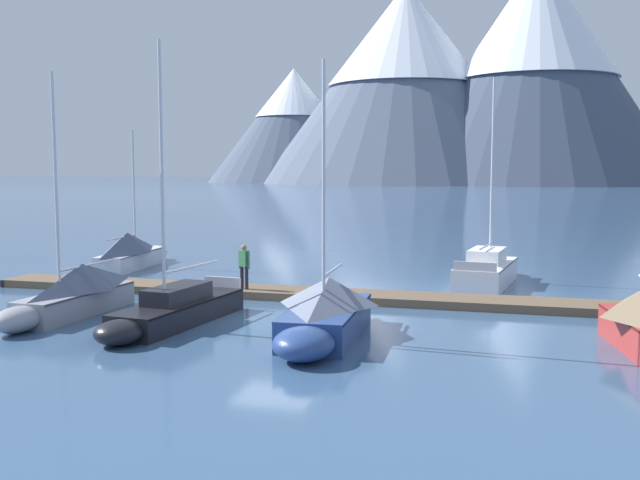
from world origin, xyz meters
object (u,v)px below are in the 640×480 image
(sailboat_mid_dock_port, at_px, (172,310))
(mooring_buoy_channel_marker, at_px, (352,306))
(sailboat_nearest_berth, at_px, (132,251))
(person_on_dock, at_px, (244,264))
(sailboat_far_berth, at_px, (488,269))
(sailboat_second_berth, at_px, (72,292))
(sailboat_mid_dock_starboard, at_px, (325,312))

(sailboat_mid_dock_port, relative_size, mooring_buoy_channel_marker, 17.72)
(sailboat_mid_dock_port, xyz_separation_m, mooring_buoy_channel_marker, (4.98, 3.43, -0.30))
(sailboat_nearest_berth, height_order, person_on_dock, sailboat_nearest_berth)
(sailboat_nearest_berth, bearing_deg, sailboat_far_berth, -2.48)
(sailboat_second_berth, bearing_deg, sailboat_mid_dock_port, -8.82)
(sailboat_far_berth, height_order, mooring_buoy_channel_marker, sailboat_far_berth)
(sailboat_nearest_berth, distance_m, sailboat_far_berth, 17.02)
(sailboat_mid_dock_port, xyz_separation_m, sailboat_mid_dock_starboard, (4.95, -0.46, 0.28))
(sailboat_second_berth, bearing_deg, sailboat_mid_dock_starboard, -6.85)
(sailboat_far_berth, xyz_separation_m, person_on_dock, (-8.91, -5.57, 0.66))
(person_on_dock, bearing_deg, mooring_buoy_channel_marker, -22.72)
(sailboat_nearest_berth, distance_m, person_on_dock, 10.27)
(sailboat_mid_dock_starboard, height_order, sailboat_far_berth, sailboat_far_berth)
(sailboat_second_berth, xyz_separation_m, mooring_buoy_channel_marker, (8.83, 2.84, -0.59))
(sailboat_far_berth, bearing_deg, sailboat_mid_dock_port, -130.51)
(sailboat_nearest_berth, relative_size, sailboat_mid_dock_port, 0.78)
(sailboat_far_berth, distance_m, person_on_dock, 10.52)
(mooring_buoy_channel_marker, bearing_deg, sailboat_far_berth, 59.85)
(sailboat_far_berth, xyz_separation_m, mooring_buoy_channel_marker, (-4.34, -7.48, -0.40))
(sailboat_mid_dock_port, height_order, sailboat_mid_dock_starboard, sailboat_mid_dock_port)
(sailboat_mid_dock_port, bearing_deg, person_on_dock, 85.58)
(person_on_dock, distance_m, mooring_buoy_channel_marker, 5.06)
(sailboat_nearest_berth, height_order, sailboat_second_berth, sailboat_second_berth)
(sailboat_second_berth, distance_m, sailboat_mid_dock_starboard, 8.86)
(sailboat_mid_dock_port, bearing_deg, sailboat_far_berth, 49.49)
(sailboat_second_berth, relative_size, sailboat_mid_dock_starboard, 1.00)
(sailboat_nearest_berth, relative_size, person_on_dock, 3.97)
(sailboat_mid_dock_starboard, relative_size, person_on_dock, 4.63)
(sailboat_second_berth, height_order, mooring_buoy_channel_marker, sailboat_second_berth)
(mooring_buoy_channel_marker, bearing_deg, person_on_dock, 157.28)
(sailboat_nearest_berth, distance_m, sailboat_mid_dock_port, 13.96)
(sailboat_nearest_berth, height_order, sailboat_mid_dock_starboard, sailboat_mid_dock_starboard)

